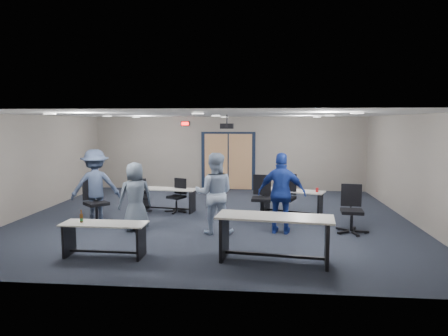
# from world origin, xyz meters

# --- Properties ---
(floor) EXTENTS (10.00, 10.00, 0.00)m
(floor) POSITION_xyz_m (0.00, 0.00, 0.00)
(floor) COLOR black
(floor) RESTS_ON ground
(back_wall) EXTENTS (10.00, 0.04, 2.70)m
(back_wall) POSITION_xyz_m (0.00, 4.50, 1.35)
(back_wall) COLOR gray
(back_wall) RESTS_ON floor
(front_wall) EXTENTS (10.00, 0.04, 2.70)m
(front_wall) POSITION_xyz_m (0.00, -4.50, 1.35)
(front_wall) COLOR gray
(front_wall) RESTS_ON floor
(left_wall) EXTENTS (0.04, 9.00, 2.70)m
(left_wall) POSITION_xyz_m (-5.00, 0.00, 1.35)
(left_wall) COLOR gray
(left_wall) RESTS_ON floor
(right_wall) EXTENTS (0.04, 9.00, 2.70)m
(right_wall) POSITION_xyz_m (5.00, 0.00, 1.35)
(right_wall) COLOR gray
(right_wall) RESTS_ON floor
(ceiling) EXTENTS (10.00, 9.00, 0.04)m
(ceiling) POSITION_xyz_m (0.00, 0.00, 2.70)
(ceiling) COLOR white
(ceiling) RESTS_ON back_wall
(double_door) EXTENTS (2.00, 0.07, 2.20)m
(double_door) POSITION_xyz_m (0.00, 4.46, 1.05)
(double_door) COLOR black
(double_door) RESTS_ON back_wall
(exit_sign) EXTENTS (0.32, 0.07, 0.18)m
(exit_sign) POSITION_xyz_m (-1.60, 4.44, 2.45)
(exit_sign) COLOR black
(exit_sign) RESTS_ON back_wall
(ceiling_projector) EXTENTS (0.35, 0.32, 0.37)m
(ceiling_projector) POSITION_xyz_m (0.30, 0.50, 2.40)
(ceiling_projector) COLOR black
(ceiling_projector) RESTS_ON ceiling
(ceiling_can_lights) EXTENTS (6.24, 5.74, 0.02)m
(ceiling_can_lights) POSITION_xyz_m (0.00, 0.25, 2.67)
(ceiling_can_lights) COLOR white
(ceiling_can_lights) RESTS_ON ceiling
(table_front_left) EXTENTS (1.58, 0.54, 0.88)m
(table_front_left) POSITION_xyz_m (-1.67, -3.19, 0.44)
(table_front_left) COLOR beige
(table_front_left) RESTS_ON floor
(table_front_right) EXTENTS (2.14, 0.93, 0.84)m
(table_front_right) POSITION_xyz_m (1.48, -3.16, 0.57)
(table_front_right) COLOR beige
(table_front_right) RESTS_ON floor
(table_back_left) EXTENTS (1.66, 0.75, 0.65)m
(table_back_left) POSITION_xyz_m (-1.38, 0.68, 0.44)
(table_back_left) COLOR beige
(table_back_left) RESTS_ON floor
(table_back_right) EXTENTS (1.77, 1.10, 0.79)m
(table_back_right) POSITION_xyz_m (2.09, 0.55, 0.47)
(table_back_right) COLOR beige
(table_back_right) RESTS_ON floor
(chair_back_a) EXTENTS (0.75, 0.75, 0.93)m
(chair_back_a) POSITION_xyz_m (-2.12, 0.41, 0.46)
(chair_back_a) COLOR black
(chair_back_a) RESTS_ON floor
(chair_back_b) EXTENTS (0.78, 0.78, 0.93)m
(chair_back_b) POSITION_xyz_m (-1.12, 0.59, 0.47)
(chair_back_b) COLOR black
(chair_back_b) RESTS_ON floor
(chair_back_c) EXTENTS (0.75, 0.75, 1.12)m
(chair_back_c) POSITION_xyz_m (1.24, 0.08, 0.56)
(chair_back_c) COLOR black
(chair_back_c) RESTS_ON floor
(chair_back_d) EXTENTS (0.94, 0.94, 1.15)m
(chair_back_d) POSITION_xyz_m (1.84, 0.14, 0.58)
(chair_back_d) COLOR black
(chair_back_d) RESTS_ON floor
(chair_loose_left) EXTENTS (0.99, 0.99, 1.12)m
(chair_loose_left) POSITION_xyz_m (-2.81, -0.87, 0.56)
(chair_loose_left) COLOR black
(chair_loose_left) RESTS_ON floor
(chair_loose_right) EXTENTS (0.75, 0.75, 1.09)m
(chair_loose_right) POSITION_xyz_m (3.28, -1.12, 0.55)
(chair_loose_right) COLOR black
(chair_loose_right) RESTS_ON floor
(person_plaid) EXTENTS (0.93, 0.82, 1.59)m
(person_plaid) POSITION_xyz_m (-1.66, -1.35, 0.80)
(person_plaid) COLOR slate
(person_plaid) RESTS_ON floor
(person_lightblue) EXTENTS (0.92, 0.74, 1.83)m
(person_lightblue) POSITION_xyz_m (0.19, -1.42, 0.92)
(person_lightblue) COLOR #A6BBDC
(person_lightblue) RESTS_ON floor
(person_navy) EXTENTS (1.13, 0.61, 1.83)m
(person_navy) POSITION_xyz_m (1.70, -1.27, 0.92)
(person_navy) COLOR #1B3597
(person_navy) RESTS_ON floor
(person_back) EXTENTS (1.36, 1.10, 1.83)m
(person_back) POSITION_xyz_m (-2.92, -0.64, 0.92)
(person_back) COLOR #3C4B6C
(person_back) RESTS_ON floor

